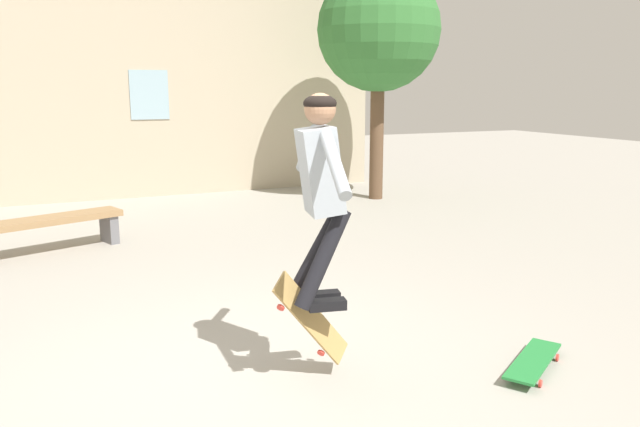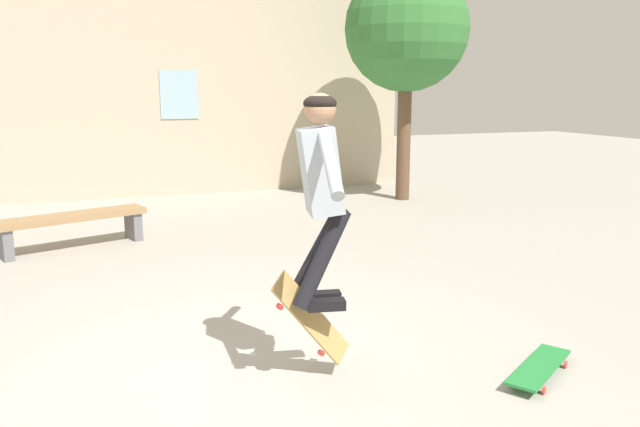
{
  "view_description": "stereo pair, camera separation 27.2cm",
  "coord_description": "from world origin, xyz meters",
  "px_view_note": "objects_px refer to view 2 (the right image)",
  "views": [
    {
      "loc": [
        -1.22,
        -4.01,
        2.04
      ],
      "look_at": [
        0.48,
        -0.25,
        1.21
      ],
      "focal_mm": 35.0,
      "sensor_mm": 36.0,
      "label": 1
    },
    {
      "loc": [
        -0.96,
        -4.11,
        2.04
      ],
      "look_at": [
        0.48,
        -0.25,
        1.21
      ],
      "focal_mm": 35.0,
      "sensor_mm": 36.0,
      "label": 2
    }
  ],
  "objects_px": {
    "park_bench": "(72,223)",
    "skateboard_flipping": "(311,319)",
    "skater": "(320,182)",
    "skateboard_resting": "(539,367)",
    "tree_right": "(407,30)"
  },
  "relations": [
    {
      "from": "park_bench",
      "to": "skateboard_flipping",
      "type": "bearing_deg",
      "value": -89.21
    },
    {
      "from": "skater",
      "to": "skateboard_resting",
      "type": "xyz_separation_m",
      "value": [
        1.5,
        -0.5,
        -1.36
      ]
    },
    {
      "from": "tree_right",
      "to": "skater",
      "type": "relative_size",
      "value": 2.86
    },
    {
      "from": "skateboard_resting",
      "to": "skateboard_flipping",
      "type": "bearing_deg",
      "value": -51.23
    },
    {
      "from": "skater",
      "to": "skateboard_flipping",
      "type": "bearing_deg",
      "value": 169.93
    },
    {
      "from": "tree_right",
      "to": "skateboard_resting",
      "type": "height_order",
      "value": "tree_right"
    },
    {
      "from": "tree_right",
      "to": "park_bench",
      "type": "height_order",
      "value": "tree_right"
    },
    {
      "from": "park_bench",
      "to": "skateboard_flipping",
      "type": "xyz_separation_m",
      "value": [
        1.63,
        -4.54,
        0.12
      ]
    },
    {
      "from": "skater",
      "to": "skateboard_resting",
      "type": "bearing_deg",
      "value": -6.88
    },
    {
      "from": "skateboard_flipping",
      "to": "skateboard_resting",
      "type": "xyz_separation_m",
      "value": [
        1.55,
        -0.52,
        -0.39
      ]
    },
    {
      "from": "park_bench",
      "to": "skateboard_resting",
      "type": "distance_m",
      "value": 5.99
    },
    {
      "from": "park_bench",
      "to": "skater",
      "type": "relative_size",
      "value": 1.29
    },
    {
      "from": "tree_right",
      "to": "skateboard_resting",
      "type": "distance_m",
      "value": 7.85
    },
    {
      "from": "tree_right",
      "to": "skateboard_flipping",
      "type": "xyz_separation_m",
      "value": [
        -4.05,
        -6.3,
        -2.58
      ]
    },
    {
      "from": "park_bench",
      "to": "skateboard_resting",
      "type": "bearing_deg",
      "value": -76.81
    }
  ]
}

